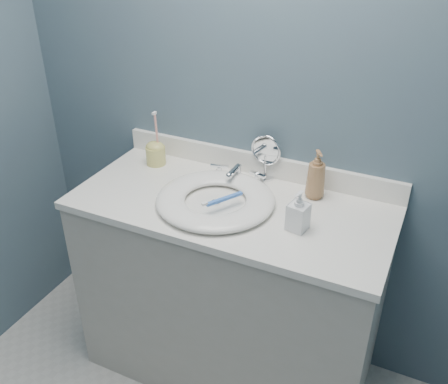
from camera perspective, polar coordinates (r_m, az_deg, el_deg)
The scene contains 12 objects.
back_wall at distance 1.98m, azimuth 4.22°, elevation 10.47°, with size 2.20×0.02×2.40m, color #485B6C.
vanity_cabinet at distance 2.17m, azimuth 0.70°, elevation -11.55°, with size 1.20×0.55×0.85m, color #B6B0A7.
countertop at distance 1.90m, azimuth 0.78°, elevation -1.63°, with size 1.22×0.57×0.03m, color white.
backsplash at distance 2.08m, azimuth 3.82°, elevation 3.24°, with size 1.22×0.02×0.09m, color white.
basin at distance 1.88m, azimuth -0.98°, elevation -0.85°, with size 0.45×0.45×0.04m, color white, non-canonical shape.
drain at distance 1.89m, azimuth -0.98°, elevation -1.24°, with size 0.04×0.04×0.01m, color silver.
faucet at distance 2.03m, azimuth 1.47°, elevation 1.97°, with size 0.25×0.13×0.07m.
makeup_mirror at distance 2.02m, azimuth 4.79°, elevation 4.25°, with size 0.13×0.07×0.19m.
soap_bottle_amber at distance 1.92m, azimuth 10.50°, elevation 1.98°, with size 0.07×0.08×0.19m, color #966B44.
soap_bottle_clear at distance 1.73m, azimuth 8.52°, elevation -2.14°, with size 0.07×0.07×0.15m, color white.
toothbrush_holder at distance 2.17m, azimuth -7.83°, elevation 4.54°, with size 0.08×0.08×0.24m.
toothbrush_lying at distance 1.83m, azimuth -0.14°, elevation -0.86°, with size 0.10×0.16×0.02m.
Camera 1 is at (0.67, -0.49, 1.87)m, focal length 40.00 mm.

